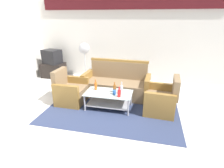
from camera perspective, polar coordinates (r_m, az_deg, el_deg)
ground_plane at (r=3.75m, az=-2.55°, el=-12.87°), size 14.00×14.00×0.00m
wall_back at (r=6.14m, az=5.06°, el=15.13°), size 6.52×0.19×2.80m
rug at (r=4.38m, az=0.36°, el=-7.45°), size 3.07×2.24×0.01m
couch at (r=4.91m, az=1.50°, el=-0.25°), size 1.83×0.81×0.96m
armchair_left at (r=4.65m, az=-13.13°, el=-2.42°), size 0.71×0.77×0.85m
armchair_right at (r=4.23m, az=15.62°, el=-5.11°), size 0.74×0.80×0.85m
coffee_table at (r=4.23m, az=-1.09°, el=-4.51°), size 1.10×0.60×0.40m
bottle_clear at (r=4.05m, az=3.09°, el=-1.78°), size 0.07×0.07×0.30m
bottle_brown at (r=4.16m, az=0.82°, el=-1.44°), size 0.07×0.07×0.25m
bottle_orange at (r=4.32m, az=-5.27°, el=-0.61°), size 0.06×0.06×0.26m
bottle_red at (r=3.92m, az=2.31°, el=-2.94°), size 0.08×0.08×0.24m
cup at (r=4.06m, az=0.74°, el=-2.69°), size 0.08×0.08×0.10m
tv_stand at (r=6.79m, az=-18.27°, el=4.24°), size 0.80×0.50×0.52m
television at (r=6.67m, az=-18.74°, el=8.36°), size 0.70×0.59×0.48m
pedestal_fan at (r=6.13m, az=-8.88°, el=10.59°), size 0.36×0.36×1.27m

